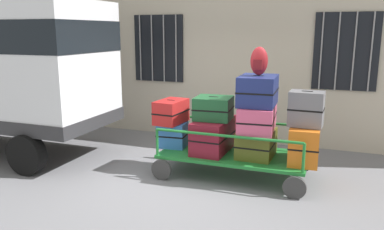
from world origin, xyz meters
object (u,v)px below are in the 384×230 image
(suitcase_center_bottom, at_px, (256,143))
(suitcase_center_middle, at_px, (258,117))
(suitcase_midleft_middle, at_px, (214,108))
(suitcase_center_top, at_px, (258,91))
(suitcase_left_bottom, at_px, (173,134))
(suitcase_midleft_bottom, at_px, (213,135))
(suitcase_midright_middle, at_px, (306,109))
(suitcase_left_middle, at_px, (171,112))
(suitcase_midright_bottom, at_px, (304,144))
(luggage_cart, at_px, (234,157))
(backpack, at_px, (259,61))

(suitcase_center_bottom, xyz_separation_m, suitcase_center_middle, (0.00, 0.02, 0.43))
(suitcase_midleft_middle, height_order, suitcase_center_top, suitcase_center_top)
(suitcase_left_bottom, distance_m, suitcase_midleft_bottom, 0.75)
(suitcase_midleft_bottom, distance_m, suitcase_center_middle, 0.83)
(suitcase_midright_middle, bearing_deg, suitcase_midleft_middle, 177.83)
(suitcase_center_middle, bearing_deg, suitcase_midleft_middle, 179.09)
(suitcase_left_middle, bearing_deg, suitcase_left_bottom, 90.00)
(suitcase_left_middle, distance_m, suitcase_midright_bottom, 2.27)
(suitcase_midleft_middle, distance_m, suitcase_center_top, 0.83)
(suitcase_left_middle, relative_size, suitcase_center_bottom, 0.92)
(luggage_cart, height_order, suitcase_left_middle, suitcase_left_middle)
(suitcase_midleft_bottom, xyz_separation_m, suitcase_center_bottom, (0.75, -0.04, -0.06))
(suitcase_center_middle, xyz_separation_m, backpack, (-0.00, -0.04, 0.90))
(suitcase_left_bottom, xyz_separation_m, suitcase_midright_middle, (2.24, -0.04, 0.63))
(suitcase_midleft_bottom, bearing_deg, suitcase_midleft_middle, -90.00)
(suitcase_center_bottom, relative_size, suitcase_center_middle, 0.70)
(suitcase_left_middle, relative_size, suitcase_midright_middle, 1.26)
(suitcase_midleft_middle, xyz_separation_m, suitcase_center_bottom, (0.75, -0.03, -0.53))
(luggage_cart, relative_size, suitcase_left_middle, 3.60)
(luggage_cart, xyz_separation_m, suitcase_left_bottom, (-1.12, 0.01, 0.28))
(luggage_cart, height_order, suitcase_left_bottom, suitcase_left_bottom)
(suitcase_midleft_bottom, xyz_separation_m, suitcase_midright_bottom, (1.49, -0.06, 0.01))
(suitcase_midright_bottom, bearing_deg, suitcase_left_middle, -179.53)
(suitcase_center_top, bearing_deg, suitcase_midright_bottom, 1.69)
(suitcase_midright_middle, bearing_deg, suitcase_left_bottom, 179.01)
(suitcase_left_bottom, distance_m, suitcase_center_bottom, 1.49)
(suitcase_left_bottom, xyz_separation_m, suitcase_center_bottom, (1.49, -0.01, -0.00))
(suitcase_center_middle, bearing_deg, backpack, -91.85)
(suitcase_midleft_bottom, height_order, suitcase_midleft_middle, suitcase_midleft_middle)
(luggage_cart, height_order, suitcase_midright_bottom, suitcase_midright_bottom)
(suitcase_left_middle, bearing_deg, suitcase_center_bottom, 1.30)
(suitcase_left_bottom, bearing_deg, suitcase_midleft_middle, 1.37)
(luggage_cart, bearing_deg, suitcase_center_bottom, -0.28)
(suitcase_left_bottom, bearing_deg, suitcase_center_bottom, -0.52)
(suitcase_left_bottom, height_order, backpack, backpack)
(suitcase_midleft_middle, relative_size, backpack, 1.46)
(suitcase_left_middle, xyz_separation_m, backpack, (1.49, 0.01, 0.90))
(suitcase_midleft_bottom, bearing_deg, suitcase_left_middle, -174.29)
(suitcase_center_bottom, relative_size, backpack, 1.69)
(suitcase_midleft_bottom, distance_m, suitcase_midright_middle, 1.60)
(suitcase_left_middle, relative_size, suitcase_midleft_bottom, 0.68)
(luggage_cart, relative_size, suitcase_center_top, 3.10)
(suitcase_center_top, relative_size, suitcase_midright_bottom, 1.02)
(suitcase_center_middle, height_order, suitcase_midright_bottom, suitcase_center_middle)
(backpack, bearing_deg, luggage_cart, 175.83)
(suitcase_midright_middle, xyz_separation_m, backpack, (-0.75, 0.00, 0.70))
(suitcase_left_middle, height_order, suitcase_center_top, suitcase_center_top)
(suitcase_midleft_bottom, bearing_deg, luggage_cart, -5.97)
(suitcase_left_middle, height_order, suitcase_center_middle, suitcase_center_middle)
(suitcase_center_middle, relative_size, suitcase_midright_middle, 1.96)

